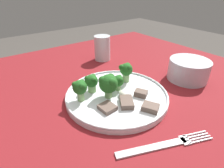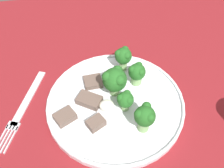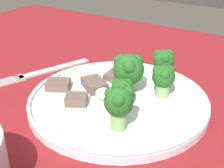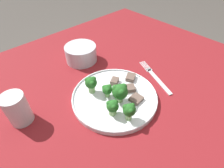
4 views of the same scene
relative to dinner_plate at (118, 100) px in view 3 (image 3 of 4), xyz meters
name	(u,v)px [view 3 (image 3 of 4)]	position (x,y,z in m)	size (l,w,h in m)	color
table	(74,158)	(0.05, 0.05, -0.10)	(1.18, 1.02, 0.73)	maroon
dinner_plate	(118,100)	(0.00, 0.00, 0.00)	(0.28, 0.28, 0.02)	white
fork	(42,72)	(0.19, -0.03, -0.01)	(0.09, 0.20, 0.00)	silver
broccoli_floret_near_rim_left	(164,61)	(-0.03, -0.09, 0.04)	(0.04, 0.04, 0.06)	#7FA866
broccoli_floret_center_left	(119,103)	(-0.04, 0.07, 0.04)	(0.04, 0.04, 0.06)	#7FA866
broccoli_floret_back_left	(164,78)	(-0.05, -0.05, 0.03)	(0.04, 0.04, 0.05)	#7FA866
broccoli_floret_front_left	(129,69)	(0.00, -0.03, 0.04)	(0.05, 0.05, 0.07)	#7FA866
broccoli_floret_center_back	(122,90)	(-0.02, 0.02, 0.03)	(0.03, 0.03, 0.05)	#7FA866
meat_slice_front_slice	(58,85)	(0.10, 0.02, 0.01)	(0.05, 0.05, 0.01)	brown
meat_slice_middle_slice	(92,84)	(0.06, -0.01, 0.01)	(0.06, 0.05, 0.01)	brown
meat_slice_rear_slice	(117,76)	(0.04, -0.06, 0.01)	(0.04, 0.04, 0.01)	brown
meat_slice_edge_slice	(76,99)	(0.05, 0.05, 0.01)	(0.04, 0.04, 0.02)	brown
sauce_dollop	(104,94)	(0.02, 0.01, 0.01)	(0.03, 0.03, 0.02)	silver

